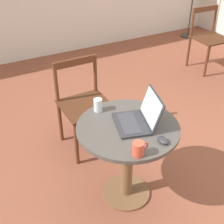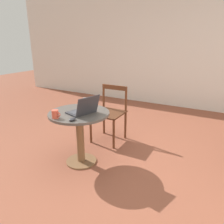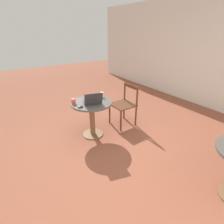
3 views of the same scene
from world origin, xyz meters
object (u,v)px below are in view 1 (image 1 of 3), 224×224
Objects in this scene: cafe_table_near at (127,145)px; mug at (139,149)px; chair_mid_back at (209,38)px; laptop at (138,119)px; drinking_glass at (98,105)px; chair_near_back at (84,105)px; mouse at (163,140)px.

cafe_table_near is 0.39m from mug.
chair_mid_back is 2.78m from laptop.
chair_near_back is at bearing 79.42° from drinking_glass.
mouse is (-2.22, -1.87, 0.26)m from chair_mid_back.
chair_near_back is 1.00× the size of chair_mid_back.
chair_near_back is 0.86m from laptop.
laptop reaches higher than cafe_table_near.
laptop is at bearing -84.10° from chair_near_back.
cafe_table_near is 0.79m from chair_near_back.
chair_mid_back is (2.33, 1.59, -0.07)m from cafe_table_near.
drinking_glass is at bearing 109.14° from cafe_table_near.
mug reaches higher than mouse.
laptop reaches higher than drinking_glass.
cafe_table_near is 0.24m from laptop.
laptop is at bearing -144.49° from chair_mid_back.
chair_mid_back reaches higher than cafe_table_near.
chair_near_back reaches higher than cafe_table_near.
cafe_table_near is at bearing -70.86° from drinking_glass.
laptop is at bearing 58.18° from mug.
cafe_table_near is 7.60× the size of mouse.
chair_near_back is 0.59m from drinking_glass.
mouse reaches higher than cafe_table_near.
drinking_glass is (-0.21, 0.56, 0.04)m from mouse.
drinking_glass is at bearing 120.30° from laptop.
chair_near_back is 1.10m from mouse.
cafe_table_near is 2.82m from chair_mid_back.
cafe_table_near is 0.38m from drinking_glass.
chair_near_back is at bearing 84.91° from mug.
laptop is 3.76× the size of drinking_glass.
mug is at bearing -90.37° from drinking_glass.
laptop is (-2.25, -1.61, 0.29)m from chair_mid_back.
chair_near_back is 7.45× the size of mug.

